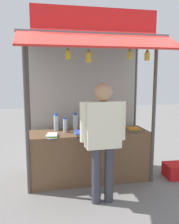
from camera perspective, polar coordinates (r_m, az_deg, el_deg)
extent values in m
plane|color=slate|center=(4.45, 0.00, -15.77)|extent=(20.00, 20.00, 0.00)
cube|color=brown|center=(4.29, 0.00, -10.45)|extent=(2.09, 0.67, 0.87)
cylinder|color=#4C4742|center=(3.70, -14.99, -1.35)|extent=(0.06, 0.06, 2.44)
cylinder|color=#4C4742|center=(4.13, 15.29, -0.33)|extent=(0.06, 0.06, 2.44)
cylinder|color=#4C4742|center=(4.52, -14.39, 0.45)|extent=(0.06, 0.06, 2.44)
cylinder|color=#4C4742|center=(4.88, 10.89, 1.16)|extent=(0.06, 0.06, 2.44)
cube|color=#B7B2A8|center=(4.59, -1.25, 0.53)|extent=(2.05, 0.04, 2.39)
cube|color=#3F3F44|center=(4.08, 0.05, 17.31)|extent=(2.29, 1.03, 0.04)
cube|color=red|center=(3.32, 2.84, 16.91)|extent=(2.25, 0.51, 0.26)
cube|color=red|center=(3.67, 1.63, 21.39)|extent=(1.88, 0.04, 0.35)
cylinder|color=#59544C|center=(3.67, 1.42, 16.72)|extent=(1.98, 0.02, 0.02)
cylinder|color=silver|center=(4.13, -5.90, -3.31)|extent=(0.07, 0.07, 0.23)
cylinder|color=blue|center=(4.10, -5.93, -1.53)|extent=(0.05, 0.05, 0.03)
cylinder|color=silver|center=(4.49, 4.90, -2.06)|extent=(0.09, 0.09, 0.27)
cylinder|color=blue|center=(4.47, 4.93, -0.14)|extent=(0.06, 0.06, 0.04)
cylinder|color=silver|center=(4.44, 5.88, -2.58)|extent=(0.07, 0.07, 0.21)
cylinder|color=white|center=(4.42, 5.91, -1.07)|extent=(0.04, 0.04, 0.03)
cylinder|color=silver|center=(4.39, -0.01, -2.56)|extent=(0.07, 0.07, 0.23)
cylinder|color=white|center=(4.37, -0.01, -0.90)|extent=(0.05, 0.05, 0.03)
cylinder|color=silver|center=(4.26, -3.46, -2.55)|extent=(0.09, 0.09, 0.28)
cylinder|color=blue|center=(4.24, -3.48, -0.44)|extent=(0.06, 0.06, 0.04)
cylinder|color=silver|center=(4.27, -8.07, -2.65)|extent=(0.09, 0.09, 0.27)
cylinder|color=blue|center=(4.25, -8.11, -0.61)|extent=(0.06, 0.06, 0.04)
cube|color=blue|center=(3.89, -1.98, -5.64)|extent=(0.23, 0.31, 0.01)
cube|color=black|center=(3.90, -2.06, -5.46)|extent=(0.21, 0.30, 0.01)
cube|color=orange|center=(3.89, -2.08, -5.37)|extent=(0.20, 0.29, 0.01)
cube|color=orange|center=(3.88, -2.09, -5.28)|extent=(0.22, 0.31, 0.01)
cube|color=green|center=(3.89, -2.12, -5.12)|extent=(0.20, 0.29, 0.01)
cube|color=blue|center=(3.89, -2.14, -4.98)|extent=(0.21, 0.30, 0.01)
cube|color=blue|center=(3.88, -1.95, -4.86)|extent=(0.21, 0.30, 0.01)
cube|color=white|center=(4.19, 2.33, -4.59)|extent=(0.18, 0.25, 0.01)
cube|color=blue|center=(4.18, 2.23, -4.51)|extent=(0.17, 0.24, 0.01)
cube|color=blue|center=(4.19, 2.19, -4.34)|extent=(0.17, 0.25, 0.01)
cube|color=yellow|center=(4.19, 2.12, -4.20)|extent=(0.19, 0.26, 0.01)
cube|color=white|center=(4.18, 2.23, -4.11)|extent=(0.18, 0.25, 0.01)
cube|color=blue|center=(4.18, 2.33, -3.98)|extent=(0.18, 0.25, 0.01)
cube|color=white|center=(4.17, 2.39, -3.84)|extent=(0.17, 0.24, 0.01)
cube|color=green|center=(4.18, 2.27, -3.66)|extent=(0.17, 0.24, 0.01)
cube|color=white|center=(4.40, 10.45, -4.15)|extent=(0.21, 0.25, 0.01)
cube|color=green|center=(4.39, 10.57, -4.07)|extent=(0.22, 0.26, 0.01)
cube|color=yellow|center=(4.38, 10.48, -4.00)|extent=(0.22, 0.26, 0.01)
cube|color=orange|center=(4.39, 10.54, -3.89)|extent=(0.21, 0.26, 0.01)
cube|color=blue|center=(3.85, -9.12, -5.97)|extent=(0.18, 0.28, 0.01)
cube|color=white|center=(3.84, -9.18, -5.87)|extent=(0.18, 0.28, 0.01)
cube|color=yellow|center=(3.85, -8.96, -5.71)|extent=(0.17, 0.27, 0.01)
cube|color=green|center=(3.84, -8.98, -5.56)|extent=(0.19, 0.28, 0.01)
cube|color=white|center=(3.85, -9.01, -5.39)|extent=(0.18, 0.28, 0.01)
cylinder|color=#332D23|center=(3.64, -0.18, 15.65)|extent=(0.01, 0.01, 0.11)
cylinder|color=olive|center=(3.63, -0.18, 14.45)|extent=(0.04, 0.04, 0.04)
ellipsoid|color=yellow|center=(3.62, 0.12, 13.06)|extent=(0.04, 0.08, 0.17)
ellipsoid|color=yellow|center=(3.64, 0.05, 13.08)|extent=(0.08, 0.08, 0.17)
ellipsoid|color=yellow|center=(3.64, -0.18, 13.06)|extent=(0.09, 0.05, 0.17)
ellipsoid|color=yellow|center=(3.64, -0.50, 13.08)|extent=(0.08, 0.07, 0.17)
ellipsoid|color=yellow|center=(3.63, -0.56, 13.08)|extent=(0.06, 0.08, 0.17)
ellipsoid|color=yellow|center=(3.61, -0.48, 13.08)|extent=(0.05, 0.08, 0.17)
ellipsoid|color=yellow|center=(3.60, -0.27, 13.09)|extent=(0.08, 0.06, 0.17)
ellipsoid|color=yellow|center=(3.60, 0.00, 13.12)|extent=(0.09, 0.05, 0.17)
ellipsoid|color=yellow|center=(3.61, 0.16, 13.10)|extent=(0.07, 0.08, 0.17)
cylinder|color=#332D23|center=(3.59, -5.32, 15.83)|extent=(0.01, 0.01, 0.10)
cylinder|color=olive|center=(3.58, -5.31, 14.74)|extent=(0.04, 0.04, 0.04)
ellipsoid|color=yellow|center=(3.57, -4.97, 13.57)|extent=(0.03, 0.07, 0.14)
ellipsoid|color=yellow|center=(3.59, -5.11, 13.54)|extent=(0.05, 0.05, 0.14)
ellipsoid|color=yellow|center=(3.59, -5.35, 13.54)|extent=(0.07, 0.03, 0.14)
ellipsoid|color=yellow|center=(3.58, -5.50, 13.53)|extent=(0.05, 0.05, 0.14)
ellipsoid|color=yellow|center=(3.57, -5.68, 13.58)|extent=(0.03, 0.07, 0.14)
ellipsoid|color=yellow|center=(3.56, -5.42, 13.55)|extent=(0.05, 0.05, 0.14)
ellipsoid|color=yellow|center=(3.56, -5.27, 13.57)|extent=(0.06, 0.03, 0.14)
ellipsoid|color=yellow|center=(3.56, -4.98, 13.61)|extent=(0.06, 0.06, 0.14)
cylinder|color=#332D23|center=(3.82, 9.79, 15.44)|extent=(0.01, 0.01, 0.08)
cylinder|color=olive|center=(3.81, 9.77, 14.54)|extent=(0.04, 0.04, 0.04)
ellipsoid|color=gold|center=(3.81, 9.94, 13.35)|extent=(0.04, 0.06, 0.14)
ellipsoid|color=gold|center=(3.83, 9.89, 13.38)|extent=(0.07, 0.07, 0.15)
ellipsoid|color=gold|center=(3.82, 9.65, 13.36)|extent=(0.07, 0.04, 0.14)
ellipsoid|color=gold|center=(3.82, 9.45, 13.40)|extent=(0.08, 0.06, 0.15)
ellipsoid|color=gold|center=(3.80, 9.46, 13.39)|extent=(0.05, 0.07, 0.15)
ellipsoid|color=gold|center=(3.79, 9.52, 13.41)|extent=(0.05, 0.07, 0.15)
ellipsoid|color=gold|center=(3.78, 9.70, 13.46)|extent=(0.08, 0.06, 0.15)
ellipsoid|color=gold|center=(3.79, 9.85, 13.39)|extent=(0.07, 0.04, 0.15)
ellipsoid|color=gold|center=(3.80, 10.05, 13.40)|extent=(0.07, 0.07, 0.15)
cylinder|color=#332D23|center=(3.93, 13.85, 15.08)|extent=(0.01, 0.01, 0.09)
cylinder|color=olive|center=(3.92, 13.81, 14.16)|extent=(0.04, 0.04, 0.04)
ellipsoid|color=yellow|center=(3.93, 14.03, 12.93)|extent=(0.04, 0.08, 0.16)
ellipsoid|color=yellow|center=(3.94, 13.83, 12.93)|extent=(0.07, 0.06, 0.16)
ellipsoid|color=yellow|center=(3.93, 13.63, 12.93)|extent=(0.08, 0.04, 0.16)
ellipsoid|color=yellow|center=(3.93, 13.47, 12.96)|extent=(0.07, 0.07, 0.16)
ellipsoid|color=yellow|center=(3.91, 13.48, 12.97)|extent=(0.04, 0.08, 0.16)
ellipsoid|color=yellow|center=(3.90, 13.68, 12.98)|extent=(0.07, 0.07, 0.16)
ellipsoid|color=yellow|center=(3.89, 13.91, 13.00)|extent=(0.09, 0.04, 0.16)
ellipsoid|color=yellow|center=(3.91, 14.11, 12.96)|extent=(0.07, 0.07, 0.16)
cylinder|color=#383842|center=(3.53, 1.63, -15.11)|extent=(0.13, 0.13, 0.84)
cylinder|color=#383842|center=(3.58, 4.72, -14.82)|extent=(0.13, 0.13, 0.84)
cube|color=#EAE5C6|center=(3.33, 3.30, -3.06)|extent=(0.51, 0.23, 0.66)
cylinder|color=#EAE5C6|center=(3.26, -1.43, -2.41)|extent=(0.11, 0.11, 0.56)
cylinder|color=#EAE5C6|center=(3.40, 7.84, -2.03)|extent=(0.11, 0.11, 0.56)
sphere|color=tan|center=(3.26, 3.37, 4.81)|extent=(0.25, 0.25, 0.25)
cube|color=red|center=(4.72, 19.98, -13.19)|extent=(0.38, 0.38, 0.25)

